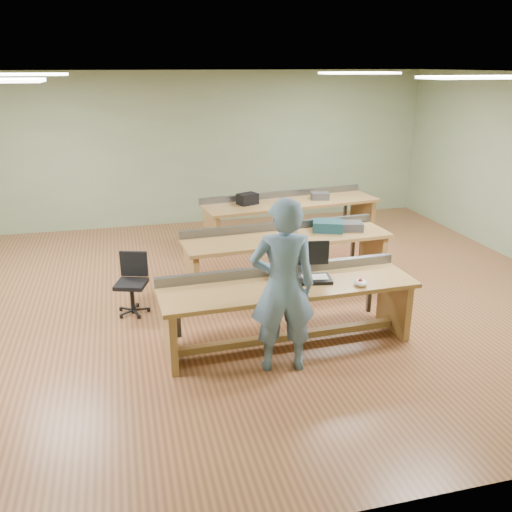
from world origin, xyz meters
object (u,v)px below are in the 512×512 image
Objects in this scene: workbench_back at (290,211)px; mug at (293,231)px; person at (283,287)px; task_chair at (133,291)px; parts_bin_grey at (347,226)px; workbench_front at (287,299)px; parts_bin_teal at (328,226)px; laptop_base at (315,279)px; camera_bag at (284,271)px; workbench_mid at (286,248)px; drinks_can at (296,235)px.

workbench_back is 28.92× the size of mug.
workbench_back is 1.76× the size of person.
parts_bin_grey reaches higher than task_chair.
parts_bin_grey is (1.72, 2.31, -0.13)m from person.
parts_bin_teal reaches higher than workbench_front.
laptop_base is (-0.90, -3.72, 0.21)m from workbench_back.
camera_bag is 0.53× the size of parts_bin_grey.
mug is at bearing 88.95° from laptop_base.
workbench_mid is (0.53, 1.75, 0.00)m from workbench_front.
mug is at bearing 28.47° from workbench_mid.
camera_bag reaches higher than task_chair.
person is 7.98× the size of camera_bag.
person reaches higher than laptop_base.
mug is (0.64, 1.62, -0.04)m from camera_bag.
camera_bag is at bearing -13.96° from task_chair.
task_chair is 2.47m from mug.
drinks_can is (0.83, 2.09, -0.14)m from person.
parts_bin_teal reaches higher than workbench_mid.
parts_bin_grey is at bearing 65.75° from laptop_base.
task_chair is at bearing -171.19° from parts_bin_grey.
person reaches higher than parts_bin_grey.
person is at bearing -127.54° from laptop_base.
laptop_base is at bearing -115.63° from parts_bin_teal.
task_chair is 6.96× the size of mug.
person is 0.78m from laptop_base.
workbench_front is 0.39m from laptop_base.
person is 2.25m from drinks_can.
workbench_front is at bearing -129.81° from parts_bin_grey.
mug is (2.36, 0.53, 0.50)m from task_chair.
workbench_front is 0.96× the size of workbench_mid.
parts_bin_grey is (1.49, 1.59, -0.02)m from camera_bag.
mug reaches higher than laptop_base.
task_chair is at bearing -173.14° from drinks_can.
parts_bin_teal is (0.67, 0.07, 0.27)m from workbench_mid.
person is at bearing -121.31° from parts_bin_teal.
laptop_base is 3.13× the size of drinks_can.
person is at bearing -111.97° from workbench_mid.
task_chair is 6.84× the size of drinks_can.
parts_bin_grey reaches higher than workbench_front.
laptop_base is at bearing -100.03° from mug.
mug is at bearing 179.50° from parts_bin_teal.
person reaches higher than parts_bin_teal.
workbench_front is 2.20m from parts_bin_teal.
drinks_can is (0.28, 1.57, 0.04)m from laptop_base.
parts_bin_grey is (0.27, -1.94, 0.25)m from workbench_back.
parts_bin_grey is 0.85m from mug.
workbench_front is 0.89× the size of workbench_back.
laptop_base is 2.01m from parts_bin_teal.
person reaches higher than mug.
workbench_front is at bearing -105.18° from person.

